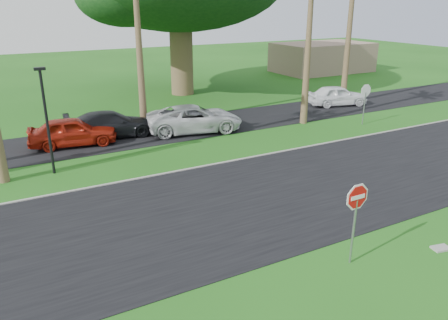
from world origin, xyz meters
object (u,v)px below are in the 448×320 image
car_red (73,132)px  car_pickup (338,96)px  stop_sign_near (356,208)px  car_dark (111,124)px  car_minivan (195,119)px  stop_sign_far (365,96)px

car_red → car_pickup: 18.66m
stop_sign_near → car_pickup: stop_sign_near is taller
car_red → car_pickup: (18.65, 0.57, -0.03)m
car_dark → stop_sign_near: bearing=-163.9°
car_minivan → car_pickup: car_minivan is taller
car_red → car_minivan: (6.71, -0.64, 0.01)m
stop_sign_far → stop_sign_near: bearing=43.7°
stop_sign_near → stop_sign_far: size_ratio=1.00×
stop_sign_far → car_dark: (-14.29, 4.75, -1.06)m
car_red → stop_sign_near: bearing=-153.6°
car_minivan → car_pickup: bearing=-71.6°
car_pickup → stop_sign_near: bearing=153.7°
stop_sign_near → car_pickup: (13.68, 15.70, -1.05)m
car_red → car_dark: 2.26m
stop_sign_far → car_dark: size_ratio=0.53×
car_pickup → stop_sign_far: bearing=169.9°
stop_sign_far → car_minivan: bearing=-19.7°
stop_sign_near → stop_sign_far: (11.50, 11.00, 0.00)m
car_red → car_dark: size_ratio=0.90×
stop_sign_far → car_dark: stop_sign_far is taller
car_dark → car_minivan: (4.53, -1.26, 0.05)m
car_minivan → car_pickup: 12.00m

